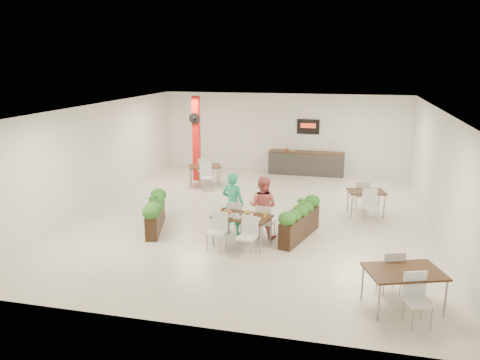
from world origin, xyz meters
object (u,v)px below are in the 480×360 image
(service_counter, at_px, (306,163))
(diner_man, at_px, (233,204))
(planter_right, at_px, (300,219))
(red_column, at_px, (196,138))
(main_table, at_px, (242,220))
(side_table_c, at_px, (404,276))
(diner_woman, at_px, (263,207))
(side_table_a, at_px, (205,169))
(side_table_b, at_px, (366,195))
(planter_left, at_px, (155,212))

(service_counter, relative_size, diner_man, 1.79)
(service_counter, height_order, planter_right, service_counter)
(red_column, xyz_separation_m, main_table, (3.15, -5.94, -1.01))
(planter_right, height_order, side_table_c, planter_right)
(diner_woman, xyz_separation_m, planter_right, (0.96, 0.09, -0.30))
(side_table_a, distance_m, side_table_b, 6.07)
(side_table_b, height_order, side_table_c, same)
(side_table_a, bearing_deg, diner_man, -87.27)
(service_counter, bearing_deg, side_table_b, -64.99)
(diner_man, xyz_separation_m, planter_left, (-2.13, -0.17, -0.33))
(planter_left, distance_m, side_table_b, 6.15)
(diner_man, relative_size, side_table_a, 1.01)
(side_table_b, bearing_deg, diner_woman, -149.86)
(red_column, bearing_deg, planter_right, -49.00)
(main_table, distance_m, diner_man, 0.79)
(service_counter, height_order, side_table_a, service_counter)
(side_table_c, bearing_deg, red_column, 109.47)
(main_table, relative_size, diner_man, 1.09)
(red_column, distance_m, side_table_b, 6.93)
(main_table, height_order, planter_left, planter_left)
(main_table, relative_size, planter_right, 0.92)
(planter_right, bearing_deg, planter_left, -176.15)
(service_counter, height_order, diner_man, service_counter)
(side_table_b, distance_m, side_table_c, 5.43)
(red_column, bearing_deg, side_table_a, -53.65)
(planter_right, height_order, side_table_a, planter_right)
(side_table_b, bearing_deg, side_table_a, 147.21)
(diner_woman, distance_m, side_table_a, 5.47)
(red_column, bearing_deg, main_table, -62.09)
(diner_man, distance_m, planter_left, 2.16)
(planter_left, bearing_deg, side_table_c, -24.76)
(service_counter, xyz_separation_m, side_table_b, (2.22, -4.75, 0.13))
(side_table_c, bearing_deg, side_table_a, 109.74)
(main_table, xyz_separation_m, side_table_a, (-2.61, 5.21, -0.01))
(main_table, relative_size, side_table_a, 1.11)
(diner_man, bearing_deg, main_table, 132.46)
(service_counter, xyz_separation_m, planter_left, (-3.37, -7.32, 0.02))
(red_column, distance_m, side_table_c, 10.74)
(service_counter, distance_m, planter_right, 7.08)
(side_table_b, bearing_deg, red_column, 143.08)
(diner_man, distance_m, planter_right, 1.79)
(red_column, bearing_deg, service_counter, 25.00)
(planter_right, bearing_deg, main_table, -151.50)
(diner_woman, bearing_deg, red_column, -44.44)
(planter_right, distance_m, side_table_c, 3.82)
(diner_man, bearing_deg, service_counter, -88.20)
(diner_woman, distance_m, planter_right, 1.01)
(side_table_a, bearing_deg, main_table, -86.64)
(diner_man, bearing_deg, side_table_a, -52.40)
(service_counter, height_order, diner_woman, service_counter)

